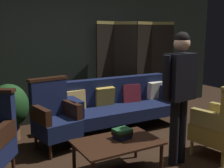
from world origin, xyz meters
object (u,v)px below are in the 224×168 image
(velvet_couch, at_px, (121,102))
(book_navy_cloth, at_px, (122,136))
(armchair_gilt_accent, at_px, (222,123))
(book_black_cloth, at_px, (122,133))
(folding_screen, at_px, (135,67))
(book_green_cloth, at_px, (122,130))
(armchair_wing_right, at_px, (54,116))
(potted_plant, at_px, (9,108))
(coffee_table, at_px, (117,145))
(standing_figure, at_px, (180,87))

(velvet_couch, bearing_deg, book_navy_cloth, -120.43)
(armchair_gilt_accent, relative_size, book_black_cloth, 5.04)
(folding_screen, relative_size, book_green_cloth, 9.30)
(velvet_couch, relative_size, armchair_wing_right, 2.04)
(armchair_wing_right, bearing_deg, potted_plant, 127.18)
(book_green_cloth, bearing_deg, armchair_wing_right, 116.16)
(book_navy_cloth, height_order, book_green_cloth, book_green_cloth)
(book_black_cloth, bearing_deg, book_navy_cloth, 90.00)
(velvet_couch, bearing_deg, coffee_table, -122.37)
(book_navy_cloth, bearing_deg, book_black_cloth, -90.00)
(coffee_table, relative_size, book_black_cloth, 4.84)
(standing_figure, bearing_deg, folding_screen, 70.17)
(folding_screen, xyz_separation_m, velvet_couch, (-0.71, -0.63, -0.53))
(folding_screen, relative_size, potted_plant, 2.11)
(velvet_couch, distance_m, book_black_cloth, 1.60)
(armchair_wing_right, relative_size, book_navy_cloth, 5.64)
(book_navy_cloth, bearing_deg, folding_screen, 53.00)
(standing_figure, bearing_deg, coffee_table, 171.17)
(velvet_couch, relative_size, book_green_cloth, 10.38)
(folding_screen, bearing_deg, potted_plant, -173.55)
(book_navy_cloth, bearing_deg, velvet_couch, 59.57)
(book_navy_cloth, relative_size, book_green_cloth, 0.90)
(velvet_couch, relative_size, potted_plant, 2.35)
(coffee_table, xyz_separation_m, armchair_wing_right, (-0.42, 1.11, 0.12))
(book_green_cloth, bearing_deg, armchair_gilt_accent, -14.06)
(folding_screen, height_order, potted_plant, folding_screen)
(book_navy_cloth, bearing_deg, standing_figure, -14.47)
(coffee_table, relative_size, standing_figure, 0.59)
(standing_figure, height_order, book_navy_cloth, standing_figure)
(armchair_gilt_accent, relative_size, armchair_wing_right, 1.00)
(armchair_wing_right, bearing_deg, book_black_cloth, -63.84)
(coffee_table, relative_size, potted_plant, 1.11)
(folding_screen, relative_size, armchair_gilt_accent, 1.83)
(coffee_table, bearing_deg, armchair_wing_right, 110.51)
(coffee_table, height_order, potted_plant, potted_plant)
(potted_plant, bearing_deg, book_black_cloth, -59.22)
(folding_screen, xyz_separation_m, book_black_cloth, (-1.52, -2.02, -0.50))
(standing_figure, height_order, book_green_cloth, standing_figure)
(coffee_table, relative_size, armchair_wing_right, 0.96)
(armchair_gilt_accent, relative_size, book_green_cloth, 5.09)
(folding_screen, relative_size, book_navy_cloth, 10.30)
(potted_plant, height_order, book_black_cloth, potted_plant)
(potted_plant, height_order, book_navy_cloth, potted_plant)
(standing_figure, xyz_separation_m, potted_plant, (-1.75, 1.92, -0.51))
(velvet_couch, xyz_separation_m, book_black_cloth, (-0.81, -1.38, 0.03))
(potted_plant, bearing_deg, coffee_table, -62.55)
(folding_screen, bearing_deg, velvet_couch, -138.14)
(velvet_couch, distance_m, armchair_gilt_accent, 1.81)
(velvet_couch, bearing_deg, standing_figure, -93.19)
(armchair_wing_right, xyz_separation_m, book_green_cloth, (0.52, -1.05, 0.03))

